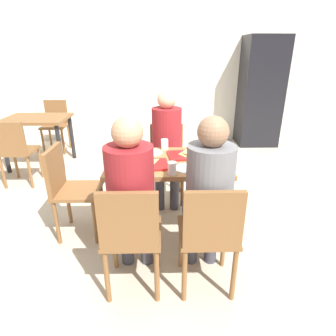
{
  "coord_description": "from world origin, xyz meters",
  "views": [
    {
      "loc": [
        -0.05,
        -2.31,
        1.63
      ],
      "look_at": [
        0.0,
        0.0,
        0.67
      ],
      "focal_mm": 29.99,
      "sensor_mm": 36.0,
      "label": 1
    }
  ],
  "objects_px": {
    "chair_far_side": "(167,156)",
    "drink_fridge": "(260,93)",
    "person_far_side": "(167,139)",
    "plastic_cup_a": "(165,144)",
    "main_table": "(168,172)",
    "chair_near_left": "(131,233)",
    "plastic_cup_b": "(172,168)",
    "soda_can": "(219,153)",
    "background_chair_near": "(15,149)",
    "background_table": "(37,126)",
    "paper_plate_center": "(151,152)",
    "pizza_slice_a": "(144,162)",
    "background_chair_far": "(56,122)",
    "foil_bundle": "(116,156)",
    "chair_left_end": "(68,185)",
    "person_in_brown_jacket": "(208,190)",
    "chair_near_right": "(210,232)",
    "pizza_slice_b": "(188,153)",
    "tray_red_near": "(146,165)",
    "tray_red_far": "(188,155)",
    "paper_plate_near_edge": "(188,168)",
    "condiment_bottle": "(131,145)",
    "person_in_red": "(131,191)"
  },
  "relations": [
    {
      "from": "pizza_slice_a",
      "to": "pizza_slice_b",
      "type": "distance_m",
      "value": 0.46
    },
    {
      "from": "chair_near_right",
      "to": "paper_plate_center",
      "type": "relative_size",
      "value": 3.93
    },
    {
      "from": "plastic_cup_b",
      "to": "background_table",
      "type": "height_order",
      "value": "plastic_cup_b"
    },
    {
      "from": "pizza_slice_a",
      "to": "background_chair_far",
      "type": "height_order",
      "value": "background_chair_far"
    },
    {
      "from": "background_chair_near",
      "to": "foil_bundle",
      "type": "bearing_deg",
      "value": -36.76
    },
    {
      "from": "chair_near_left",
      "to": "chair_near_right",
      "type": "height_order",
      "value": "same"
    },
    {
      "from": "chair_near_left",
      "to": "plastic_cup_b",
      "type": "xyz_separation_m",
      "value": [
        0.29,
        0.44,
        0.28
      ]
    },
    {
      "from": "background_chair_near",
      "to": "pizza_slice_a",
      "type": "bearing_deg",
      "value": -34.66
    },
    {
      "from": "paper_plate_center",
      "to": "background_chair_far",
      "type": "bearing_deg",
      "value": 126.72
    },
    {
      "from": "background_table",
      "to": "plastic_cup_a",
      "type": "bearing_deg",
      "value": -38.54
    },
    {
      "from": "chair_far_side",
      "to": "pizza_slice_a",
      "type": "xyz_separation_m",
      "value": [
        -0.21,
        -0.85,
        0.26
      ]
    },
    {
      "from": "pizza_slice_b",
      "to": "background_table",
      "type": "height_order",
      "value": "pizza_slice_b"
    },
    {
      "from": "person_in_brown_jacket",
      "to": "paper_plate_near_edge",
      "type": "xyz_separation_m",
      "value": [
        -0.11,
        0.41,
        -0.01
      ]
    },
    {
      "from": "main_table",
      "to": "person_in_red",
      "type": "height_order",
      "value": "person_in_red"
    },
    {
      "from": "person_in_red",
      "to": "pizza_slice_a",
      "type": "bearing_deg",
      "value": 83.73
    },
    {
      "from": "person_in_brown_jacket",
      "to": "foil_bundle",
      "type": "distance_m",
      "value": 0.92
    },
    {
      "from": "person_far_side",
      "to": "main_table",
      "type": "bearing_deg",
      "value": -90.0
    },
    {
      "from": "background_table",
      "to": "paper_plate_center",
      "type": "bearing_deg",
      "value": -42.59
    },
    {
      "from": "chair_far_side",
      "to": "foil_bundle",
      "type": "distance_m",
      "value": 0.93
    },
    {
      "from": "plastic_cup_b",
      "to": "background_table",
      "type": "relative_size",
      "value": 0.11
    },
    {
      "from": "pizza_slice_b",
      "to": "condiment_bottle",
      "type": "xyz_separation_m",
      "value": [
        -0.53,
        0.08,
        0.06
      ]
    },
    {
      "from": "soda_can",
      "to": "background_chair_far",
      "type": "relative_size",
      "value": 0.14
    },
    {
      "from": "plastic_cup_a",
      "to": "soda_can",
      "type": "xyz_separation_m",
      "value": [
        0.47,
        -0.29,
        0.01
      ]
    },
    {
      "from": "pizza_slice_a",
      "to": "soda_can",
      "type": "height_order",
      "value": "soda_can"
    },
    {
      "from": "foil_bundle",
      "to": "background_chair_near",
      "type": "xyz_separation_m",
      "value": [
        -1.45,
        1.08,
        -0.28
      ]
    },
    {
      "from": "main_table",
      "to": "tray_red_far",
      "type": "relative_size",
      "value": 2.93
    },
    {
      "from": "chair_left_end",
      "to": "background_chair_near",
      "type": "xyz_separation_m",
      "value": [
        -0.99,
        1.07,
        0.0
      ]
    },
    {
      "from": "soda_can",
      "to": "background_chair_near",
      "type": "bearing_deg",
      "value": 155.95
    },
    {
      "from": "person_far_side",
      "to": "plastic_cup_a",
      "type": "height_order",
      "value": "person_far_side"
    },
    {
      "from": "person_in_red",
      "to": "chair_left_end",
      "type": "bearing_deg",
      "value": 136.97
    },
    {
      "from": "paper_plate_near_edge",
      "to": "chair_near_right",
      "type": "bearing_deg",
      "value": -79.06
    },
    {
      "from": "chair_near_right",
      "to": "chair_far_side",
      "type": "relative_size",
      "value": 1.0
    },
    {
      "from": "chair_far_side",
      "to": "chair_left_end",
      "type": "xyz_separation_m",
      "value": [
        -0.91,
        -0.74,
        0.0
      ]
    },
    {
      "from": "paper_plate_center",
      "to": "chair_far_side",
      "type": "bearing_deg",
      "value": 73.83
    },
    {
      "from": "tray_red_far",
      "to": "background_chair_near",
      "type": "distance_m",
      "value": 2.31
    },
    {
      "from": "tray_red_near",
      "to": "background_chair_near",
      "type": "height_order",
      "value": "background_chair_near"
    },
    {
      "from": "chair_far_side",
      "to": "plastic_cup_b",
      "type": "bearing_deg",
      "value": -88.56
    },
    {
      "from": "chair_far_side",
      "to": "drink_fridge",
      "type": "xyz_separation_m",
      "value": [
        1.73,
        2.11,
        0.44
      ]
    },
    {
      "from": "main_table",
      "to": "chair_far_side",
      "type": "relative_size",
      "value": 1.22
    },
    {
      "from": "chair_left_end",
      "to": "person_in_brown_jacket",
      "type": "relative_size",
      "value": 0.68
    },
    {
      "from": "chair_near_right",
      "to": "background_chair_far",
      "type": "height_order",
      "value": "same"
    },
    {
      "from": "chair_left_end",
      "to": "paper_plate_near_edge",
      "type": "relative_size",
      "value": 3.93
    },
    {
      "from": "pizza_slice_b",
      "to": "background_chair_far",
      "type": "xyz_separation_m",
      "value": [
        -2.09,
        2.41,
        -0.26
      ]
    },
    {
      "from": "chair_left_end",
      "to": "background_chair_near",
      "type": "height_order",
      "value": "same"
    },
    {
      "from": "chair_near_left",
      "to": "pizza_slice_a",
      "type": "bearing_deg",
      "value": 85.09
    },
    {
      "from": "chair_left_end",
      "to": "background_table",
      "type": "bearing_deg",
      "value": 118.77
    },
    {
      "from": "main_table",
      "to": "background_chair_near",
      "type": "bearing_deg",
      "value": 150.7
    },
    {
      "from": "condiment_bottle",
      "to": "tray_red_near",
      "type": "bearing_deg",
      "value": -64.03
    },
    {
      "from": "plastic_cup_a",
      "to": "plastic_cup_b",
      "type": "height_order",
      "value": "same"
    },
    {
      "from": "pizza_slice_b",
      "to": "background_table",
      "type": "xyz_separation_m",
      "value": [
        -2.09,
        1.68,
        -0.15
      ]
    }
  ]
}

